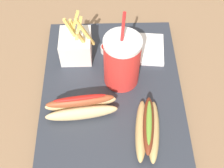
{
  "coord_description": "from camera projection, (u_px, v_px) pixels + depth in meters",
  "views": [
    {
      "loc": [
        -0.42,
        0.01,
        0.65
      ],
      "look_at": [
        0.0,
        0.0,
        0.05
      ],
      "focal_mm": 48.96,
      "sensor_mm": 36.0,
      "label": 1
    }
  ],
  "objects": [
    {
      "name": "ground_plane",
      "position": [
        112.0,
        97.0,
        0.78
      ],
      "size": [
        2.4,
        2.4,
        0.02
      ],
      "primitive_type": "cube",
      "color": "#8C6B4C"
    },
    {
      "name": "food_tray",
      "position": [
        112.0,
        93.0,
        0.76
      ],
      "size": [
        0.48,
        0.35,
        0.02
      ],
      "primitive_type": "cube",
      "color": "#2D333D",
      "rests_on": "ground_plane"
    },
    {
      "name": "soda_cup",
      "position": [
        122.0,
        61.0,
        0.72
      ],
      "size": [
        0.09,
        0.09,
        0.21
      ],
      "color": "red",
      "rests_on": "food_tray"
    },
    {
      "name": "fries_basket",
      "position": [
        76.0,
        45.0,
        0.79
      ],
      "size": [
        0.08,
        0.09,
        0.14
      ],
      "color": "white",
      "rests_on": "food_tray"
    },
    {
      "name": "hot_dog_1",
      "position": [
        148.0,
        129.0,
        0.67
      ],
      "size": [
        0.16,
        0.07,
        0.06
      ],
      "color": "tan",
      "rests_on": "food_tray"
    },
    {
      "name": "hot_dog_2",
      "position": [
        81.0,
        106.0,
        0.7
      ],
      "size": [
        0.07,
        0.17,
        0.07
      ],
      "color": "#E5C689",
      "rests_on": "food_tray"
    },
    {
      "name": "ketchup_cup_1",
      "position": [
        106.0,
        49.0,
        0.82
      ],
      "size": [
        0.03,
        0.03,
        0.02
      ],
      "color": "white",
      "rests_on": "food_tray"
    },
    {
      "name": "napkin_stack",
      "position": [
        141.0,
        49.0,
        0.83
      ],
      "size": [
        0.12,
        0.13,
        0.01
      ],
      "primitive_type": "cube",
      "rotation": [
        0.0,
        0.0,
        -0.1
      ],
      "color": "white",
      "rests_on": "food_tray"
    }
  ]
}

